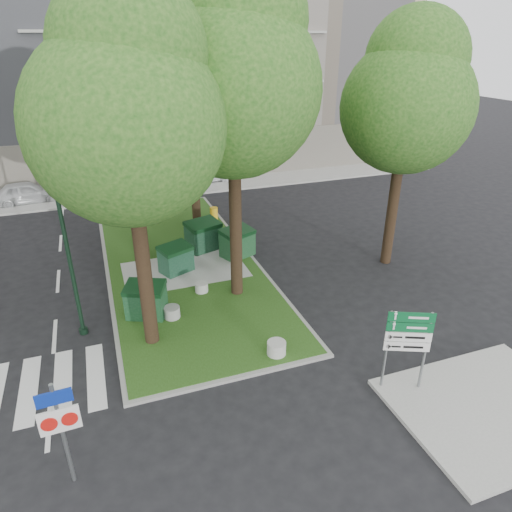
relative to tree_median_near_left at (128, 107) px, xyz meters
name	(u,v)px	position (x,y,z in m)	size (l,w,h in m)	color
ground	(218,382)	(1.41, -2.56, -7.32)	(120.00, 120.00, 0.00)	black
median_island	(180,261)	(1.91, 5.44, -7.26)	(6.00, 16.00, 0.12)	#244814
median_kerb	(180,261)	(1.91, 5.44, -7.27)	(6.30, 16.30, 0.10)	gray
sidewalk_corner	(491,408)	(7.91, -6.06, -7.26)	(5.00, 4.00, 0.12)	#999993
building_sidewalk	(139,193)	(1.41, 15.94, -7.26)	(42.00, 3.00, 0.12)	#999993
zebra_crossing	(79,378)	(-2.34, -1.06, -7.31)	(5.00, 3.00, 0.01)	silver
apartment_building	(113,51)	(1.41, 23.44, 0.68)	(41.00, 12.00, 16.00)	tan
tree_median_near_left	(128,107)	(0.00, 0.00, 0.00)	(5.20, 5.20, 10.53)	black
tree_median_near_right	(235,70)	(3.50, 2.00, 0.67)	(5.60, 5.60, 11.46)	black
tree_median_mid	(125,93)	(0.50, 6.50, -0.34)	(4.80, 4.80, 9.99)	black
tree_median_far	(189,52)	(3.70, 9.50, 1.00)	(5.80, 5.80, 11.93)	black
tree_street_right	(409,94)	(10.50, 2.50, -0.33)	(5.00, 5.00, 10.06)	black
dumpster_a	(146,300)	(-0.03, 1.48, -6.60)	(1.61, 1.40, 1.25)	#103B1C
dumpster_b	(176,259)	(1.57, 4.42, -6.62)	(1.54, 1.35, 1.20)	#0F3621
dumpster_c	(203,236)	(3.17, 6.19, -6.53)	(1.74, 1.46, 1.38)	#0F341E
dumpster_d	(237,243)	(4.41, 5.00, -6.57)	(1.68, 1.46, 1.31)	#133E1D
bollard_left	(172,312)	(0.76, 1.05, -7.00)	(0.56, 0.56, 0.40)	gray
bollard_right	(276,348)	(3.41, -2.06, -6.99)	(0.59, 0.59, 0.42)	#AEAEA8
bollard_mid	(202,287)	(2.15, 2.44, -7.02)	(0.50, 0.50, 0.36)	#B0B0AB
litter_bin	(214,214)	(4.55, 9.53, -6.84)	(0.41, 0.41, 0.72)	yellow
street_lamp	(66,243)	(-2.17, 1.28, -4.01)	(0.42, 0.42, 5.25)	black
traffic_sign_pole	(60,421)	(-2.48, -4.56, -5.56)	(0.82, 0.09, 2.74)	slate
directional_sign	(408,338)	(6.11, -4.56, -5.58)	(1.13, 0.52, 2.43)	slate
car_white	(27,192)	(-5.00, 16.31, -6.66)	(1.56, 3.87, 1.32)	silver
car_silver	(203,171)	(5.79, 16.94, -6.55)	(1.62, 4.64, 1.53)	#ADB1B5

